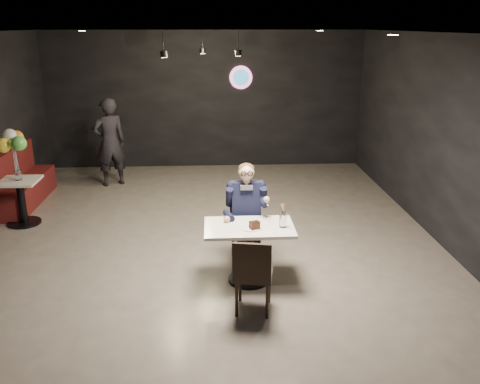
{
  "coord_description": "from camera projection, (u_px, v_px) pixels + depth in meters",
  "views": [
    {
      "loc": [
        0.14,
        -6.88,
        3.11
      ],
      "look_at": [
        0.5,
        -0.5,
        0.99
      ],
      "focal_mm": 38.0,
      "sensor_mm": 36.0,
      "label": 1
    }
  ],
  "objects": [
    {
      "name": "seated_man",
      "position": [
        246.0,
        213.0,
        6.77
      ],
      "size": [
        0.6,
        0.8,
        1.44
      ],
      "primitive_type": "cube",
      "color": "black",
      "rests_on": "floor"
    },
    {
      "name": "sundae_glass",
      "position": [
        283.0,
        219.0,
        6.19
      ],
      "size": [
        0.09,
        0.09,
        0.19
      ],
      "primitive_type": "cylinder",
      "color": "silver",
      "rests_on": "main_table"
    },
    {
      "name": "booth_bench",
      "position": [
        24.0,
        177.0,
        9.1
      ],
      "size": [
        0.5,
        2.01,
        1.0
      ],
      "primitive_type": "cube",
      "color": "#4E1010",
      "rests_on": "floor"
    },
    {
      "name": "chair_far",
      "position": [
        246.0,
        231.0,
        6.86
      ],
      "size": [
        0.42,
        0.46,
        0.92
      ],
      "primitive_type": "cube",
      "color": "black",
      "rests_on": "floor"
    },
    {
      "name": "dessert_plate",
      "position": [
        251.0,
        228.0,
        6.17
      ],
      "size": [
        0.24,
        0.24,
        0.01
      ],
      "primitive_type": "cylinder",
      "color": "white",
      "rests_on": "main_table"
    },
    {
      "name": "side_table",
      "position": [
        22.0,
        202.0,
        8.21
      ],
      "size": [
        0.6,
        0.6,
        0.75
      ],
      "primitive_type": "cube",
      "color": "white",
      "rests_on": "floor"
    },
    {
      "name": "chair_near",
      "position": [
        253.0,
        273.0,
        5.69
      ],
      "size": [
        0.49,
        0.53,
        0.92
      ],
      "primitive_type": "cube",
      "rotation": [
        0.0,
        0.0,
        -0.17
      ],
      "color": "black",
      "rests_on": "floor"
    },
    {
      "name": "wafer_cone",
      "position": [
        284.0,
        209.0,
        6.12
      ],
      "size": [
        0.08,
        0.08,
        0.13
      ],
      "primitive_type": "cone",
      "rotation": [
        0.0,
        0.0,
        0.26
      ],
      "color": "#DDAB5A",
      "rests_on": "sundae_glass"
    },
    {
      "name": "wall_sign",
      "position": [
        241.0,
        77.0,
        11.14
      ],
      "size": [
        0.5,
        0.06,
        0.5
      ],
      "primitive_type": null,
      "color": "pink",
      "rests_on": "floor"
    },
    {
      "name": "floor",
      "position": [
        204.0,
        246.0,
        7.49
      ],
      "size": [
        9.0,
        9.0,
        0.0
      ],
      "primitive_type": "plane",
      "color": "gray",
      "rests_on": "ground"
    },
    {
      "name": "balloon_vase",
      "position": [
        18.0,
        175.0,
        8.06
      ],
      "size": [
        0.11,
        0.11,
        0.16
      ],
      "primitive_type": "cylinder",
      "color": "silver",
      "rests_on": "side_table"
    },
    {
      "name": "main_table",
      "position": [
        249.0,
        254.0,
        6.36
      ],
      "size": [
        1.1,
        0.7,
        0.75
      ],
      "primitive_type": "cube",
      "color": "white",
      "rests_on": "floor"
    },
    {
      "name": "pendant_lights",
      "position": [
        202.0,
        39.0,
        8.48
      ],
      "size": [
        1.4,
        1.2,
        0.36
      ],
      "primitive_type": "cube",
      "color": "black",
      "rests_on": "floor"
    },
    {
      "name": "passerby",
      "position": [
        110.0,
        142.0,
        10.09
      ],
      "size": [
        0.76,
        0.66,
        1.76
      ],
      "primitive_type": "imported",
      "rotation": [
        0.0,
        0.0,
        3.59
      ],
      "color": "black",
      "rests_on": "floor"
    },
    {
      "name": "cake_slice",
      "position": [
        255.0,
        225.0,
        6.13
      ],
      "size": [
        0.14,
        0.12,
        0.08
      ],
      "primitive_type": "cube",
      "rotation": [
        0.0,
        0.0,
        0.35
      ],
      "color": "black",
      "rests_on": "dessert_plate"
    },
    {
      "name": "balloon_bunch",
      "position": [
        14.0,
        149.0,
        7.93
      ],
      "size": [
        0.43,
        0.43,
        0.7
      ],
      "primitive_type": "cube",
      "color": "yellow",
      "rests_on": "balloon_vase"
    },
    {
      "name": "mint_leaf",
      "position": [
        259.0,
        222.0,
        6.14
      ],
      "size": [
        0.06,
        0.04,
        0.01
      ],
      "primitive_type": "ellipsoid",
      "color": "green",
      "rests_on": "cake_slice"
    }
  ]
}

